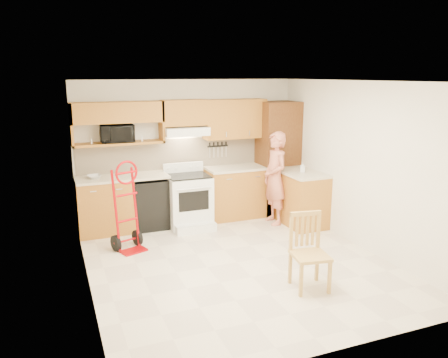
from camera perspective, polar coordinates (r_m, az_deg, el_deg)
floor at (r=6.42m, az=1.66°, el=-10.65°), size 4.00×4.50×0.02m
ceiling at (r=5.87m, az=1.83°, el=12.45°), size 4.00×4.50×0.02m
wall_back at (r=8.11m, az=-4.57°, el=3.68°), size 4.00×0.02×2.50m
wall_front at (r=4.12m, az=14.27°, el=-6.15°), size 4.00×0.02×2.50m
wall_left at (r=5.57m, az=-17.65°, el=-1.33°), size 0.02×4.50×2.50m
wall_right at (r=7.04m, az=16.96°, el=1.69°), size 0.02×4.50×2.50m
backsplash at (r=8.09m, az=-4.51°, el=3.31°), size 3.92×0.03×0.55m
lower_cab_left at (r=7.69m, az=-14.90°, el=-3.38°), size 0.90×0.60×0.90m
dishwasher at (r=7.80m, az=-9.42°, el=-3.05°), size 0.60×0.60×0.85m
lower_cab_right at (r=8.27m, az=1.67°, el=-1.76°), size 1.14×0.60×0.90m
countertop_left at (r=7.61m, az=-12.87°, el=0.22°), size 1.50×0.63×0.04m
countertop_right at (r=8.16m, az=1.70°, el=1.43°), size 1.14×0.63×0.04m
cab_return_right at (r=7.97m, az=9.72°, el=-2.53°), size 0.60×1.00×0.90m
countertop_return at (r=7.86m, az=9.85°, el=0.77°), size 0.63×1.00×0.04m
pantry_tall at (r=8.49m, az=6.81°, el=2.69°), size 0.70×0.60×2.10m
upper_cab_left at (r=7.58m, az=-13.44°, el=8.27°), size 1.50×0.33×0.34m
upper_shelf_mw at (r=7.64m, az=-13.24°, el=4.45°), size 1.50×0.33×0.04m
upper_cab_center at (r=7.82m, az=-5.13°, el=8.42°), size 0.76×0.33×0.44m
upper_cab_right at (r=8.15m, az=1.36°, el=7.67°), size 1.14×0.33×0.70m
range_hood at (r=7.79m, az=-4.95°, el=6.11°), size 0.76×0.46×0.14m
knife_strip at (r=8.23m, az=-0.78°, el=3.80°), size 0.40×0.05×0.29m
microwave at (r=7.61m, az=-13.50°, el=5.68°), size 0.53×0.36×0.29m
range at (r=7.71m, az=-4.42°, el=-2.27°), size 0.72×0.95×1.07m
person at (r=7.85m, az=6.53°, el=0.10°), size 0.41×0.61×1.63m
hand_truck at (r=6.78m, az=-12.08°, el=-3.96°), size 0.61×0.58×1.24m
dining_chair at (r=5.61m, az=10.94°, el=-9.22°), size 0.49×0.52×0.94m
soap_bottle at (r=7.81m, az=9.98°, el=1.49°), size 0.10×0.10×0.17m
bowl at (r=7.55m, az=-16.20°, el=0.29°), size 0.26×0.26×0.06m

